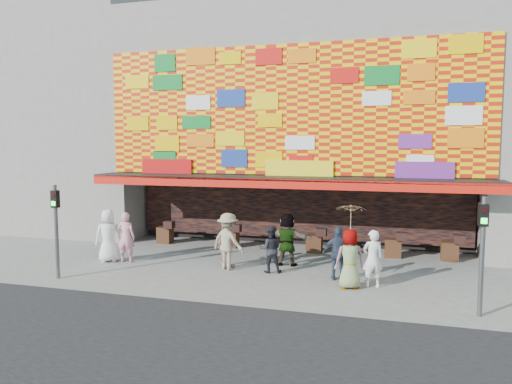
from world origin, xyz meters
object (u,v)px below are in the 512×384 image
Objects in this scene: signal_left at (56,221)px; ped_d at (228,241)px; ped_c at (270,249)px; ped_f at (287,239)px; ped_b at (126,237)px; ped_h at (372,259)px; ped_a at (108,236)px; ped_g at (350,259)px; ped_e at (338,253)px; parasol at (351,218)px; signal_right at (482,243)px; ped_i at (226,244)px.

ped_d is (4.83, 2.62, -0.89)m from signal_left.
ped_f reaches higher than ped_c.
ped_c is at bearing 172.59° from ped_b.
ped_b is 1.05× the size of ped_h.
ped_a is 1.03× the size of ped_f.
ped_g is at bearing 4.77° from ped_h.
ped_h is at bearing 144.35° from ped_a.
ped_g is (0.44, -0.84, 0.05)m from ped_e.
ped_f is 3.58m from ped_h.
ped_b is (0.63, 0.14, -0.05)m from ped_a.
ped_h reaches higher than ped_e.
parasol is at bearing 137.43° from ped_f.
ped_g is (8.75, -0.92, -0.07)m from ped_a.
ped_b is 0.98× the size of ped_f.
ped_e is 1.20m from ped_h.
ped_g is at bearing 155.77° from signal_right.
ped_g is at bearing 107.20° from ped_e.
ped_c is at bearing -34.87° from ped_h.
ped_a is 0.65m from ped_b.
ped_b is 1.08× the size of ped_e.
ped_g is 1.16× the size of ped_i.
signal_right reaches higher than ped_d.
signal_right is at bearing 0.00° from signal_left.
ped_g is at bearing -179.79° from ped_i.
ped_f is (1.82, 1.10, -0.04)m from ped_d.
ped_h is 0.98× the size of parasol.
ped_f is at bearing -128.47° from ped_d.
signal_left reaches higher than ped_f.
parasol is (4.46, -1.57, 1.34)m from ped_i.
ped_a reaches higher than ped_b.
signal_left reaches higher than parasol.
ped_g is (2.72, -1.13, 0.10)m from ped_c.
ped_d is at bearing 172.54° from ped_b.
ped_e is 1.58m from parasol.
ped_h reaches higher than ped_c.
signal_right is 1.70× the size of parasol.
parasol reaches higher than ped_f.
signal_right is 1.72× the size of ped_h.
ped_a is at bearing 168.63° from signal_right.
ped_c is (5.40, 0.06, -0.12)m from ped_b.
ped_d reaches higher than ped_b.
ped_d is 4.36m from ped_g.
ped_a is at bearing -24.92° from ped_h.
parasol reaches higher than ped_d.
ped_i is (4.58, 3.08, -1.09)m from signal_left.
ped_c is 0.81× the size of ped_d.
signal_right is at bearing -178.83° from ped_d.
ped_a is at bearing 11.57° from ped_f.
ped_i is (3.66, 0.51, -0.14)m from ped_b.
ped_d is (-7.57, 2.62, -0.89)m from signal_right.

